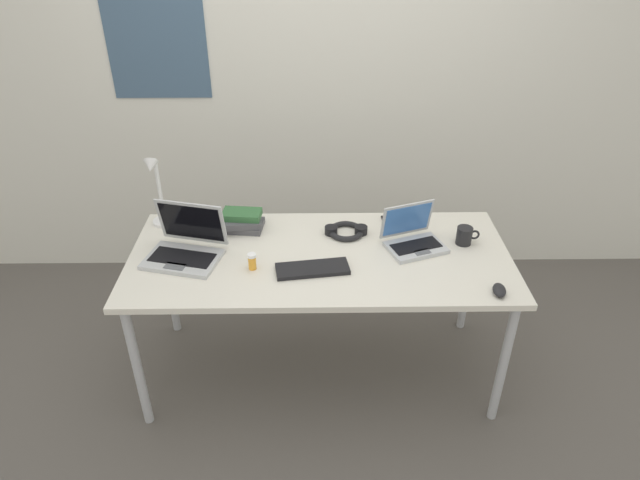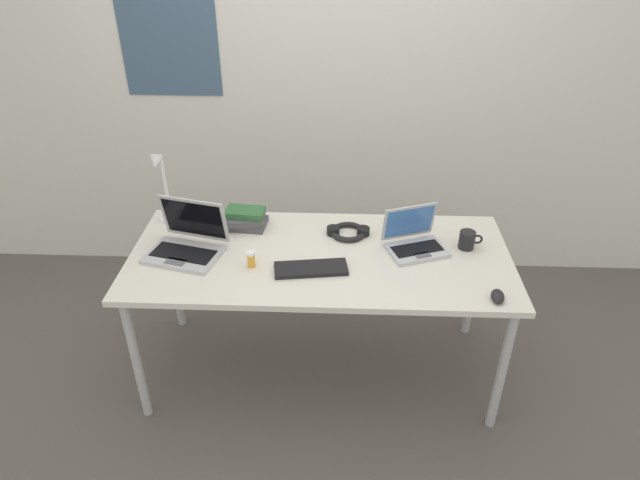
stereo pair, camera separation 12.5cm
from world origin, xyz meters
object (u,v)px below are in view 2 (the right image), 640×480
at_px(pill_bottle, 251,259).
at_px(book_stack, 246,218).
at_px(laptop_near_lamp, 415,241).
at_px(external_keyboard, 311,269).
at_px(desk_lamp, 163,188).
at_px(cell_phone, 393,225).
at_px(laptop_far_corner, 187,244).
at_px(coffee_mug, 467,240).
at_px(computer_mouse, 498,296).
at_px(headphones, 348,232).

height_order(pill_bottle, book_stack, book_stack).
relative_size(laptop_near_lamp, external_keyboard, 0.99).
bearing_deg(laptop_near_lamp, book_stack, 167.94).
xyz_separation_m(desk_lamp, cell_phone, (1.16, 0.01, -0.19)).
bearing_deg(laptop_far_corner, book_stack, 46.61).
bearing_deg(desk_lamp, laptop_far_corner, -58.99).
relative_size(laptop_far_corner, coffee_mug, 3.47).
bearing_deg(coffee_mug, computer_mouse, -81.77).
distance_m(laptop_near_lamp, pill_bottle, 0.78).
distance_m(headphones, book_stack, 0.53).
bearing_deg(coffee_mug, book_stack, 171.74).
relative_size(desk_lamp, cell_phone, 2.94).
distance_m(external_keyboard, coffee_mug, 0.77).
distance_m(laptop_far_corner, coffee_mug, 1.33).
distance_m(laptop_near_lamp, book_stack, 0.86).
relative_size(desk_lamp, laptop_near_lamp, 1.23).
bearing_deg(laptop_far_corner, cell_phone, 16.51).
xyz_separation_m(computer_mouse, cell_phone, (-0.40, 0.60, -0.01)).
relative_size(external_keyboard, book_stack, 1.48).
bearing_deg(cell_phone, pill_bottle, -154.00).
bearing_deg(coffee_mug, external_keyboard, -163.24).
relative_size(laptop_near_lamp, pill_bottle, 4.13).
bearing_deg(external_keyboard, computer_mouse, -20.84).
height_order(desk_lamp, external_keyboard, desk_lamp).
bearing_deg(book_stack, computer_mouse, -26.02).
distance_m(desk_lamp, coffee_mug, 1.52).
height_order(desk_lamp, coffee_mug, desk_lamp).
xyz_separation_m(pill_bottle, book_stack, (-0.08, 0.36, 0.01)).
bearing_deg(laptop_near_lamp, laptop_far_corner, -175.97).
xyz_separation_m(computer_mouse, headphones, (-0.63, 0.50, -0.00)).
relative_size(cell_phone, headphones, 0.64).
bearing_deg(computer_mouse, desk_lamp, 168.08).
distance_m(laptop_near_lamp, laptop_far_corner, 1.08).
relative_size(computer_mouse, coffee_mug, 0.85).
height_order(laptop_near_lamp, computer_mouse, laptop_near_lamp).
bearing_deg(book_stack, cell_phone, 3.00).
relative_size(laptop_near_lamp, laptop_far_corner, 0.83).
height_order(desk_lamp, pill_bottle, desk_lamp).
bearing_deg(pill_bottle, computer_mouse, -10.61).
xyz_separation_m(computer_mouse, coffee_mug, (-0.06, 0.40, 0.03)).
bearing_deg(book_stack, external_keyboard, -47.22).
height_order(desk_lamp, laptop_far_corner, desk_lamp).
bearing_deg(book_stack, laptop_near_lamp, -12.06).
xyz_separation_m(headphones, pill_bottle, (-0.44, -0.30, 0.03)).
distance_m(cell_phone, book_stack, 0.75).
bearing_deg(cell_phone, headphones, -161.64).
bearing_deg(cell_phone, coffee_mug, -34.99).
xyz_separation_m(laptop_far_corner, computer_mouse, (1.39, -0.31, -0.03)).
bearing_deg(computer_mouse, coffee_mug, 107.03).
distance_m(desk_lamp, book_stack, 0.44).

